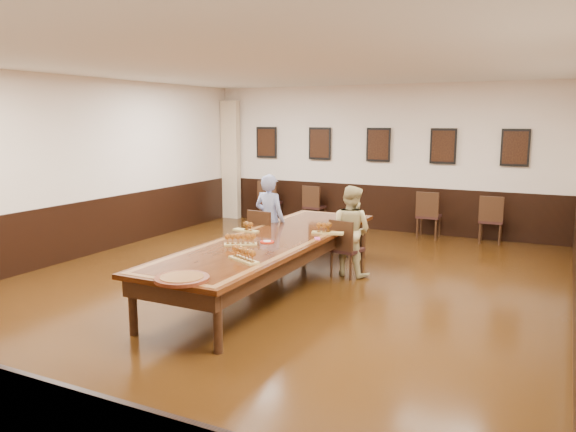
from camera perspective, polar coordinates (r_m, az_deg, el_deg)
The scene contains 23 objects.
floor at distance 8.34m, azimuth -1.55°, elevation -7.38°, with size 8.00×10.00×0.02m, color black.
ceiling at distance 8.00m, azimuth -1.66°, elevation 15.22°, with size 8.00×10.00×0.02m, color white.
wall_back at distance 12.64m, azimuth 9.23°, elevation 5.81°, with size 8.00×0.02×3.20m, color #F2DDCB.
wall_left at distance 10.51m, azimuth -21.32°, elevation 4.48°, with size 0.02×10.00×3.20m, color #F2DDCB.
chair_man at distance 9.43m, azimuth -2.22°, elevation -2.24°, with size 0.46×0.50×0.97m, color black, non-canonical shape.
chair_woman at distance 8.90m, azimuth 6.02°, elevation -3.22°, with size 0.43×0.47×0.92m, color black, non-canonical shape.
spare_chair_a at distance 13.46m, azimuth -1.80°, elevation 1.50°, with size 0.48×0.52×1.02m, color black, non-canonical shape.
spare_chair_b at distance 13.07m, azimuth 2.75°, elevation 1.08°, with size 0.44×0.48×0.94m, color black, non-canonical shape.
spare_chair_c at distance 12.05m, azimuth 14.12°, elevation 0.15°, with size 0.46×0.50×0.99m, color black, non-canonical shape.
spare_chair_d at distance 11.90m, azimuth 19.95°, elevation -0.31°, with size 0.45×0.49×0.97m, color black, non-canonical shape.
person_man at distance 9.46m, azimuth -1.87°, elevation -0.41°, with size 0.57×0.37×1.55m, color #4354A9.
person_woman at distance 8.92m, azimuth 6.37°, elevation -1.49°, with size 0.71×0.55×1.43m, color #CEBC80.
pink_phone at distance 8.11m, azimuth 2.99°, elevation -2.29°, with size 0.08×0.15×0.01m, color #D34696.
curtain at distance 14.06m, azimuth -5.84°, elevation 5.67°, with size 0.45×0.18×2.90m, color #D1B590.
wainscoting at distance 8.21m, azimuth -1.56°, elevation -3.98°, with size 8.00×10.00×1.00m.
conference_table at distance 8.18m, azimuth -1.57°, elevation -3.22°, with size 1.40×5.00×0.76m.
posters at distance 12.55m, azimuth 9.16°, elevation 7.16°, with size 6.14×0.04×0.74m.
flight_a at distance 8.63m, azimuth -4.21°, elevation -1.10°, with size 0.44×0.19×0.16m.
flight_b at distance 8.45m, azimuth 3.92°, elevation -1.27°, with size 0.50×0.27×0.18m.
flight_c at distance 7.69m, azimuth -4.85°, elevation -2.44°, with size 0.45×0.35×0.17m.
flight_d at distance 6.83m, azimuth -4.53°, elevation -3.95°, with size 0.50×0.34×0.18m.
red_plate_grp at distance 7.86m, azimuth -2.14°, elevation -2.64°, with size 0.20×0.20×0.03m.
carved_platter at distance 6.15m, azimuth -10.73°, elevation -6.26°, with size 0.75×0.75×0.05m.
Camera 1 is at (3.76, -7.03, 2.46)m, focal length 35.00 mm.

